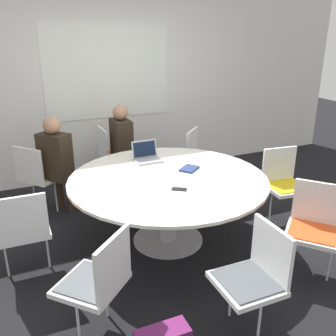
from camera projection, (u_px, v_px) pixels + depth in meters
ground_plane at (168, 240)px, 4.01m from camera, size 16.00×16.00×0.00m
wall_back at (108, 86)px, 5.37m from camera, size 8.00×0.07×2.70m
conference_table at (168, 188)px, 3.79m from camera, size 2.00×2.00×0.72m
chair_0 at (112, 151)px, 5.25m from camera, size 0.43×0.45×0.85m
chair_1 at (38, 173)px, 4.47m from camera, size 0.60×0.61×0.85m
chair_2 at (23, 227)px, 3.26m from camera, size 0.44×0.42×0.85m
chair_3 at (99, 278)px, 2.60m from camera, size 0.61×0.61×0.85m
chair_4 at (255, 273)px, 2.65m from camera, size 0.42×0.44×0.85m
chair_5 at (314, 223)px, 3.32m from camera, size 0.61×0.61×0.85m
chair_6 at (284, 180)px, 4.27m from camera, size 0.49×0.47×0.85m
chair_7 at (201, 156)px, 5.08m from camera, size 0.61×0.61×0.85m
person_0 at (123, 142)px, 5.01m from camera, size 0.27×0.37×1.20m
person_1 at (56, 158)px, 4.38m from camera, size 0.40×0.42×1.20m
laptop at (146, 156)px, 4.22m from camera, size 0.30×0.25×0.21m
spiral_notebook at (189, 169)px, 3.96m from camera, size 0.26×0.25×0.02m
cell_phone at (179, 189)px, 3.47m from camera, size 0.15×0.14×0.01m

